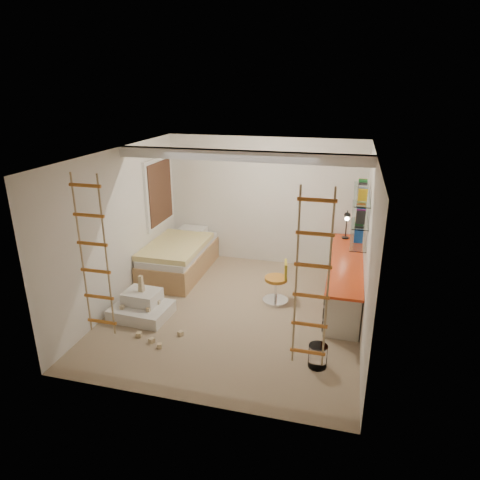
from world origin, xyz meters
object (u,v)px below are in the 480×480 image
(swivel_chair, at_px, (277,287))
(play_platform, at_px, (142,307))
(desk, at_px, (345,278))
(bed, at_px, (180,257))

(swivel_chair, xyz_separation_m, play_platform, (-2.04, -1.02, -0.12))
(desk, relative_size, swivel_chair, 3.73)
(desk, distance_m, bed, 3.22)
(swivel_chair, bearing_deg, desk, 18.69)
(desk, xyz_separation_m, swivel_chair, (-1.11, -0.37, -0.13))
(desk, distance_m, play_platform, 3.45)
(desk, relative_size, play_platform, 2.98)
(bed, height_order, swivel_chair, swivel_chair)
(desk, bearing_deg, play_platform, -156.15)
(swivel_chair, bearing_deg, bed, 160.52)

